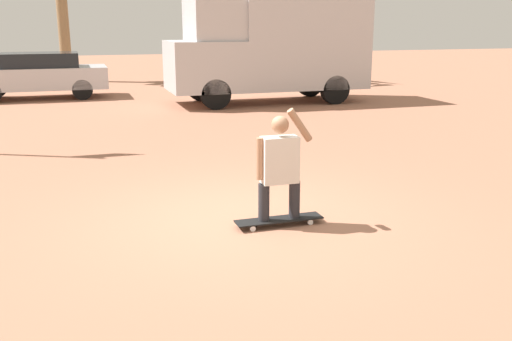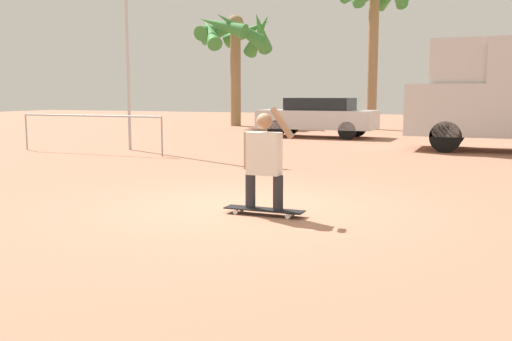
{
  "view_description": "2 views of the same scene",
  "coord_description": "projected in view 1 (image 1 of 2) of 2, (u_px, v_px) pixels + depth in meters",
  "views": [
    {
      "loc": [
        -1.97,
        -6.8,
        2.5
      ],
      "look_at": [
        0.13,
        -0.26,
        0.7
      ],
      "focal_mm": 40.0,
      "sensor_mm": 36.0,
      "label": 1
    },
    {
      "loc": [
        3.25,
        -7.56,
        1.65
      ],
      "look_at": [
        0.04,
        0.16,
        0.53
      ],
      "focal_mm": 40.0,
      "sensor_mm": 36.0,
      "label": 2
    }
  ],
  "objects": [
    {
      "name": "camper_van",
      "position": [
        271.0,
        46.0,
        17.92
      ],
      "size": [
        6.21,
        2.28,
        3.22
      ],
      "color": "black",
      "rests_on": "ground_plane"
    },
    {
      "name": "ground_plane",
      "position": [
        241.0,
        218.0,
        7.48
      ],
      "size": [
        80.0,
        80.0,
        0.0
      ],
      "primitive_type": "plane",
      "color": "#A36B51"
    },
    {
      "name": "person_skateboarder",
      "position": [
        280.0,
        163.0,
        7.02
      ],
      "size": [
        0.73,
        0.22,
        1.4
      ],
      "color": "#28282D",
      "rests_on": "skateboard"
    },
    {
      "name": "parked_car_silver",
      "position": [
        38.0,
        74.0,
        19.07
      ],
      "size": [
        4.48,
        1.89,
        1.51
      ],
      "color": "black",
      "rests_on": "ground_plane"
    },
    {
      "name": "skateboard",
      "position": [
        279.0,
        220.0,
        7.21
      ],
      "size": [
        1.13,
        0.25,
        0.09
      ],
      "color": "black",
      "rests_on": "ground_plane"
    }
  ]
}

